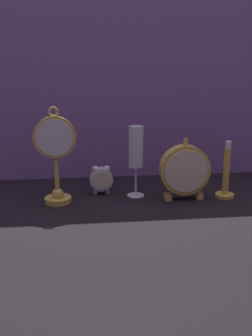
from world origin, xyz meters
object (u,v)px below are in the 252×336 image
Objects in this scene: alarm_clock_twin_bell at (101,178)px; champagne_flute at (136,151)px; brass_candlestick at (226,178)px; mantel_clock_silver at (185,170)px; pocket_watch_on_stand at (56,158)px.

champagne_flute is at bearing -16.71° from alarm_clock_twin_bell.
brass_candlestick is (0.28, -0.04, -0.08)m from champagne_flute.
mantel_clock_silver is 1.07× the size of brass_candlestick.
champagne_flute is (-0.14, 0.05, 0.05)m from mantel_clock_silver.
alarm_clock_twin_bell is at bearing 169.47° from brass_candlestick.
mantel_clock_silver reaches higher than alarm_clock_twin_bell.
alarm_clock_twin_bell is (0.14, 0.06, -0.09)m from pocket_watch_on_stand.
mantel_clock_silver is 0.85× the size of champagne_flute.
pocket_watch_on_stand is at bearing 177.70° from mantel_clock_silver.
mantel_clock_silver is 0.14m from brass_candlestick.
brass_candlestick is (0.13, 0.01, -0.03)m from mantel_clock_silver.
mantel_clock_silver is (0.39, -0.02, -0.05)m from pocket_watch_on_stand.
champagne_flute reaches higher than brass_candlestick.
mantel_clock_silver is (0.25, -0.08, 0.04)m from alarm_clock_twin_bell.
alarm_clock_twin_bell is at bearing 162.72° from mantel_clock_silver.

